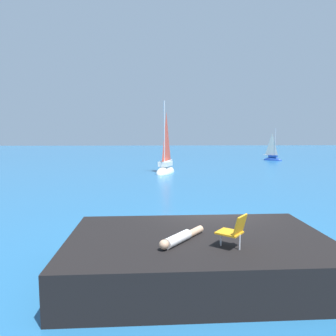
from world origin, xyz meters
The scene contains 8 objects.
ground_plane centered at (0.00, 0.00, 0.00)m, with size 160.00×160.00×0.00m, color #236093.
shore_ledge centered at (-0.82, -2.84, 0.53)m, with size 6.59×4.19×1.06m, color black.
boulder_seaward centered at (-3.47, -0.82, 0.00)m, with size 1.02×0.81×0.56m, color black.
boulder_inland centered at (0.66, -0.24, 0.00)m, with size 1.56×1.25×0.86m, color black.
sailboat_near centered at (-1.07, 18.32, 0.39)m, with size 2.46×3.95×7.13m.
sailboat_far centered at (13.47, 30.91, 0.25)m, with size 2.39×2.23×4.65m.
person_sunbather centered at (-1.31, -3.29, 1.17)m, with size 1.18×1.48×0.25m.
beach_chair centered at (-0.13, -3.75, 1.50)m, with size 0.76×0.75×0.80m.
Camera 1 is at (-1.88, -10.74, 3.69)m, focal length 34.24 mm.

